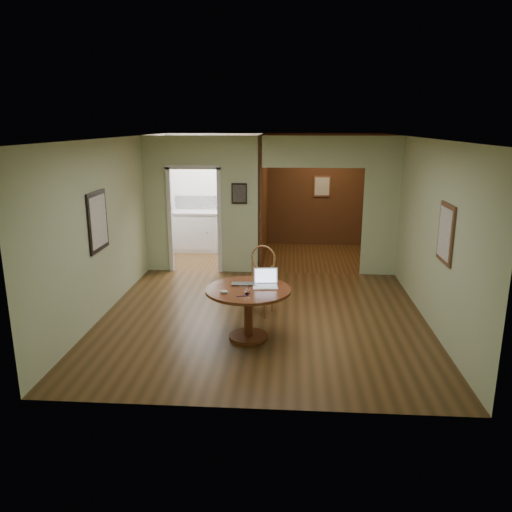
# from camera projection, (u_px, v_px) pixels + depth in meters

# --- Properties ---
(floor) EXTENTS (5.00, 5.00, 0.00)m
(floor) POSITION_uv_depth(u_px,v_px,m) (262.00, 319.00, 7.69)
(floor) COLOR #3F2912
(floor) RESTS_ON ground
(room_shell) EXTENTS (5.20, 7.50, 5.00)m
(room_shell) POSITION_uv_depth(u_px,v_px,m) (249.00, 204.00, 10.37)
(room_shell) COLOR white
(room_shell) RESTS_ON ground
(dining_table) EXTENTS (1.17, 1.17, 0.73)m
(dining_table) POSITION_uv_depth(u_px,v_px,m) (248.00, 302.00, 6.87)
(dining_table) COLOR brown
(dining_table) RESTS_ON ground
(chair) EXTENTS (0.58, 0.58, 1.08)m
(chair) POSITION_uv_depth(u_px,v_px,m) (261.00, 276.00, 7.83)
(chair) COLOR #AC673D
(chair) RESTS_ON ground
(open_laptop) EXTENTS (0.36, 0.33, 0.24)m
(open_laptop) POSITION_uv_depth(u_px,v_px,m) (265.00, 282.00, 6.91)
(open_laptop) COLOR white
(open_laptop) RESTS_ON dining_table
(closed_laptop) EXTENTS (0.37, 0.24, 0.03)m
(closed_laptop) POSITION_uv_depth(u_px,v_px,m) (244.00, 285.00, 6.92)
(closed_laptop) COLOR #B4B4B9
(closed_laptop) RESTS_ON dining_table
(mouse) EXTENTS (0.12, 0.07, 0.05)m
(mouse) POSITION_uv_depth(u_px,v_px,m) (224.00, 292.00, 6.61)
(mouse) COLOR white
(mouse) RESTS_ON dining_table
(wine_glass) EXTENTS (0.08, 0.08, 0.09)m
(wine_glass) POSITION_uv_depth(u_px,v_px,m) (247.00, 291.00, 6.59)
(wine_glass) COLOR white
(wine_glass) RESTS_ON dining_table
(pen) EXTENTS (0.15, 0.05, 0.01)m
(pen) POSITION_uv_depth(u_px,v_px,m) (243.00, 296.00, 6.51)
(pen) COLOR #0E0D61
(pen) RESTS_ON dining_table
(kitchen_cabinet) EXTENTS (2.06, 0.60, 0.94)m
(kitchen_cabinet) POSITION_uv_depth(u_px,v_px,m) (215.00, 231.00, 11.71)
(kitchen_cabinet) COLOR white
(kitchen_cabinet) RESTS_ON ground
(grocery_bag) EXTENTS (0.28, 0.25, 0.27)m
(grocery_bag) POSITION_uv_depth(u_px,v_px,m) (235.00, 206.00, 11.52)
(grocery_bag) COLOR beige
(grocery_bag) RESTS_ON kitchen_cabinet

